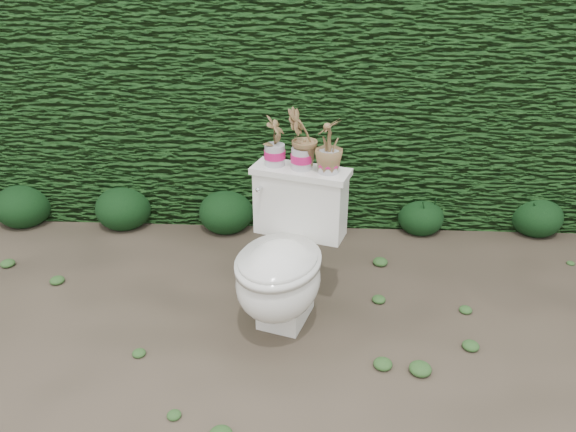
{
  "coord_description": "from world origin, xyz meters",
  "views": [
    {
      "loc": [
        0.27,
        -2.39,
        1.83
      ],
      "look_at": [
        0.15,
        0.17,
        0.55
      ],
      "focal_mm": 35.0,
      "sensor_mm": 36.0,
      "label": 1
    }
  ],
  "objects_px": {
    "potted_plant_center": "(302,141)",
    "toilet": "(284,263)",
    "potted_plant_left": "(275,142)",
    "potted_plant_right": "(329,148)"
  },
  "relations": [
    {
      "from": "potted_plant_left",
      "to": "potted_plant_center",
      "type": "bearing_deg",
      "value": -90.14
    },
    {
      "from": "toilet",
      "to": "potted_plant_left",
      "type": "xyz_separation_m",
      "value": [
        -0.06,
        0.27,
        0.54
      ]
    },
    {
      "from": "potted_plant_left",
      "to": "potted_plant_right",
      "type": "height_order",
      "value": "potted_plant_right"
    },
    {
      "from": "potted_plant_center",
      "to": "potted_plant_right",
      "type": "bearing_deg",
      "value": 125.54
    },
    {
      "from": "potted_plant_right",
      "to": "potted_plant_left",
      "type": "bearing_deg",
      "value": -87.82
    },
    {
      "from": "potted_plant_left",
      "to": "potted_plant_center",
      "type": "xyz_separation_m",
      "value": [
        0.14,
        -0.04,
        0.03
      ]
    },
    {
      "from": "toilet",
      "to": "potted_plant_center",
      "type": "xyz_separation_m",
      "value": [
        0.08,
        0.23,
        0.57
      ]
    },
    {
      "from": "toilet",
      "to": "potted_plant_right",
      "type": "height_order",
      "value": "potted_plant_right"
    },
    {
      "from": "potted_plant_center",
      "to": "toilet",
      "type": "bearing_deg",
      "value": 34.7
    },
    {
      "from": "potted_plant_center",
      "to": "potted_plant_right",
      "type": "height_order",
      "value": "potted_plant_center"
    }
  ]
}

